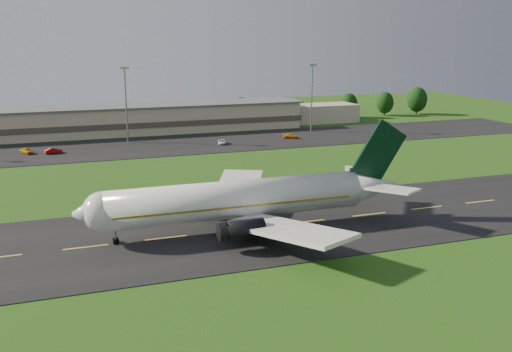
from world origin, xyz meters
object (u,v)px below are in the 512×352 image
object	(u,v)px
airliner	(242,200)
terminal	(125,120)
service_vehicle_d	(291,136)
service_vehicle_a	(27,151)
service_vehicle_b	(53,151)
service_vehicle_c	(222,142)
light_mast_east	(312,90)
light_mast_centre	(126,96)

from	to	relation	value
airliner	terminal	distance (m)	96.33
airliner	service_vehicle_d	size ratio (longest dim) A/B	11.21
service_vehicle_a	service_vehicle_d	xyz separation A→B (m)	(69.88, -1.56, -0.09)
service_vehicle_b	service_vehicle_c	xyz separation A→B (m)	(42.76, -1.50, -0.07)
terminal	service_vehicle_a	distance (m)	36.31
light_mast_east	service_vehicle_d	world-z (taller)	light_mast_east
service_vehicle_d	terminal	bearing A→B (deg)	85.44
airliner	service_vehicle_b	size ratio (longest dim) A/B	12.23
service_vehicle_a	light_mast_centre	bearing A→B (deg)	-10.82
airliner	light_mast_centre	world-z (taller)	light_mast_centre
airliner	service_vehicle_d	bearing A→B (deg)	62.57
light_mast_centre	service_vehicle_c	bearing A→B (deg)	-26.18
service_vehicle_d	service_vehicle_c	bearing A→B (deg)	121.87
service_vehicle_b	terminal	bearing A→B (deg)	-53.54
light_mast_centre	light_mast_east	world-z (taller)	same
light_mast_east	service_vehicle_c	world-z (taller)	light_mast_east
service_vehicle_b	service_vehicle_d	distance (m)	63.68
airliner	service_vehicle_a	world-z (taller)	airliner
terminal	light_mast_centre	world-z (taller)	light_mast_centre
light_mast_centre	service_vehicle_a	size ratio (longest dim) A/B	4.60
light_mast_centre	light_mast_east	xyz separation A→B (m)	(55.00, 0.00, 0.00)
service_vehicle_d	service_vehicle_a	bearing A→B (deg)	115.04
service_vehicle_b	light_mast_centre	bearing A→B (deg)	-77.82
service_vehicle_b	light_mast_east	bearing A→B (deg)	-97.43
light_mast_east	terminal	bearing A→B (deg)	163.20
terminal	light_mast_centre	xyz separation A→B (m)	(-1.40, -16.18, 8.75)
terminal	service_vehicle_a	bearing A→B (deg)	-138.27
terminal	light_mast_east	bearing A→B (deg)	-16.80
airliner	light_mast_east	distance (m)	93.95
light_mast_centre	service_vehicle_d	bearing A→B (deg)	-12.06
service_vehicle_b	service_vehicle_c	distance (m)	42.79
light_mast_east	service_vehicle_d	xyz separation A→B (m)	(-10.71, -9.46, -11.97)
terminal	service_vehicle_c	xyz separation A→B (m)	(21.97, -27.67, -3.27)
terminal	service_vehicle_b	xyz separation A→B (m)	(-20.79, -26.17, -3.20)
service_vehicle_b	service_vehicle_c	size ratio (longest dim) A/B	0.94
light_mast_centre	service_vehicle_d	size ratio (longest dim) A/B	4.45
airliner	light_mast_east	world-z (taller)	light_mast_east
airliner	service_vehicle_a	distance (m)	78.99
light_mast_centre	service_vehicle_c	world-z (taller)	light_mast_centre
terminal	light_mast_centre	size ratio (longest dim) A/B	7.13
service_vehicle_c	service_vehicle_a	bearing A→B (deg)	-167.90
light_mast_centre	service_vehicle_a	distance (m)	29.30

